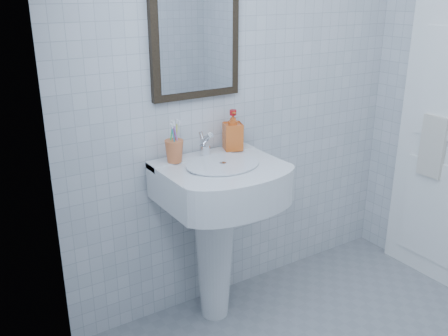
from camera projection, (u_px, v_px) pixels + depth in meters
wall_back at (245, 89)px, 2.78m from camera, size 2.20×0.02×2.50m
wall_left at (161, 210)px, 1.28m from camera, size 0.02×2.40×2.50m
washbasin at (217, 215)px, 2.66m from camera, size 0.62×0.45×0.95m
faucet at (205, 146)px, 2.63m from camera, size 0.06×0.12×0.14m
toothbrush_cup at (174, 151)px, 2.53m from camera, size 0.11×0.11×0.11m
soap_dispenser at (233, 130)px, 2.71m from camera, size 0.13×0.13×0.22m
wall_mirror at (196, 37)px, 2.50m from camera, size 0.50×0.04×0.62m
towel_ring at (439, 117)px, 2.98m from camera, size 0.01×0.18×0.18m
hand_towel at (433, 147)px, 3.03m from camera, size 0.03×0.16×0.38m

